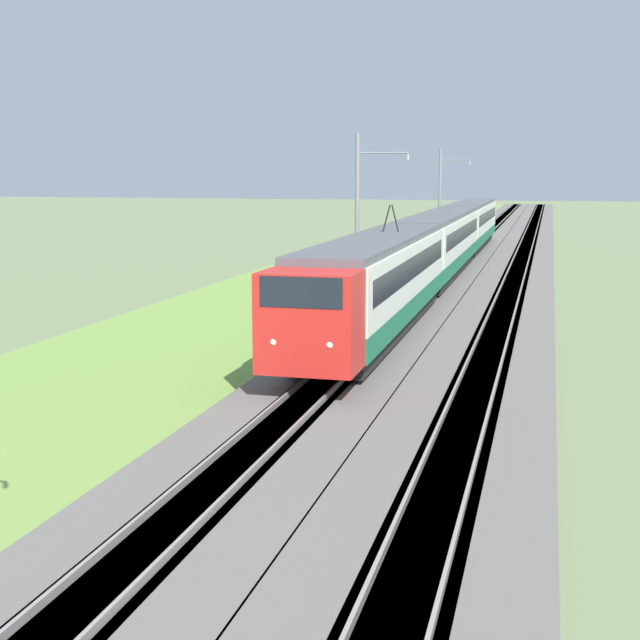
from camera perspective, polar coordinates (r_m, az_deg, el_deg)
name	(u,v)px	position (r m, az deg, el deg)	size (l,w,h in m)	color
ballast_main	(442,275)	(54.62, 7.84, 2.84)	(240.00, 4.40, 0.30)	#605B56
ballast_adjacent	(516,278)	(54.29, 12.42, 2.67)	(240.00, 4.40, 0.30)	#605B56
track_main	(442,275)	(54.62, 7.84, 2.85)	(240.00, 1.57, 0.45)	#4C4238
track_adjacent	(516,277)	(54.29, 12.42, 2.68)	(240.00, 1.57, 0.45)	#4C4238
grass_verge	(354,274)	(55.52, 2.17, 2.94)	(240.00, 13.10, 0.12)	olive
passenger_train	(440,241)	(52.86, 7.70, 5.05)	(60.11, 2.82, 5.07)	red
catenary_mast_mid	(358,218)	(42.76, 2.47, 6.56)	(0.22, 2.56, 8.14)	slate
catenary_mast_far	(441,198)	(75.02, 7.72, 7.76)	(0.22, 2.56, 8.19)	slate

